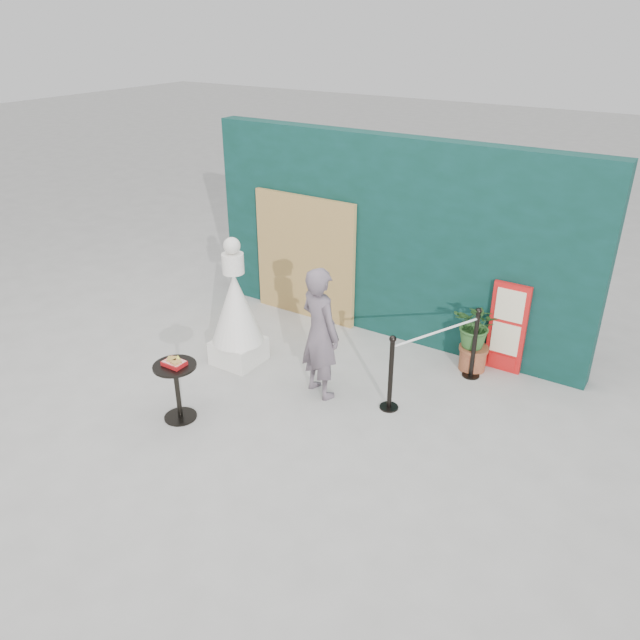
% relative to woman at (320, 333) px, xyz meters
% --- Properties ---
extents(ground, '(60.00, 60.00, 0.00)m').
position_rel_woman_xyz_m(ground, '(-0.07, -1.10, -0.88)').
color(ground, '#ADAAA5').
rests_on(ground, ground).
extents(back_wall, '(6.00, 0.30, 3.00)m').
position_rel_woman_xyz_m(back_wall, '(-0.07, 2.05, 0.62)').
color(back_wall, '#092C24').
rests_on(back_wall, ground).
extents(bamboo_fence, '(1.80, 0.08, 2.00)m').
position_rel_woman_xyz_m(bamboo_fence, '(-1.47, 1.84, 0.12)').
color(bamboo_fence, tan).
rests_on(bamboo_fence, ground).
extents(woman, '(0.75, 0.62, 1.76)m').
position_rel_woman_xyz_m(woman, '(0.00, 0.00, 0.00)').
color(woman, '#64565F').
rests_on(woman, ground).
extents(menu_board, '(0.50, 0.07, 1.30)m').
position_rel_woman_xyz_m(menu_board, '(1.83, 1.86, -0.23)').
color(menu_board, red).
rests_on(menu_board, ground).
extents(statue, '(0.73, 0.73, 1.86)m').
position_rel_woman_xyz_m(statue, '(-1.41, 0.06, -0.12)').
color(statue, silver).
rests_on(statue, ground).
extents(cafe_table, '(0.52, 0.52, 0.75)m').
position_rel_woman_xyz_m(cafe_table, '(-1.14, -1.41, -0.38)').
color(cafe_table, black).
rests_on(cafe_table, ground).
extents(food_basket, '(0.26, 0.19, 0.11)m').
position_rel_woman_xyz_m(food_basket, '(-1.14, -1.41, -0.09)').
color(food_basket, '#AD1216').
rests_on(food_basket, cafe_table).
extents(planter, '(0.60, 0.52, 1.03)m').
position_rel_woman_xyz_m(planter, '(1.48, 1.64, -0.29)').
color(planter, '#995F32').
rests_on(planter, ground).
extents(stanchion_barrier, '(0.84, 1.54, 1.03)m').
position_rel_woman_xyz_m(stanchion_barrier, '(1.23, 0.81, -0.39)').
color(stanchion_barrier, black).
rests_on(stanchion_barrier, ground).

